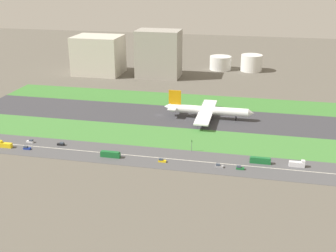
{
  "coord_description": "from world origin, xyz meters",
  "views": [
    {
      "loc": [
        69.31,
        -288.51,
        103.3
      ],
      "look_at": [
        14.81,
        -36.5,
        6.0
      ],
      "focal_mm": 45.3,
      "sensor_mm": 36.0,
      "label": 1
    }
  ],
  "objects_px": {
    "bus_1": "(260,160)",
    "fuel_tank_centre": "(251,63)",
    "car_6": "(219,166)",
    "car_2": "(240,168)",
    "bus_0": "(110,154)",
    "car_1": "(61,144)",
    "car_0": "(162,161)",
    "hangar_building": "(159,54)",
    "truck_1": "(5,145)",
    "truck_0": "(297,164)",
    "car_3": "(30,141)",
    "airliner": "(207,110)",
    "car_4": "(27,148)",
    "traffic_light": "(192,145)",
    "fuel_tank_west": "(220,63)",
    "terminal_building": "(98,55)"
  },
  "relations": [
    {
      "from": "bus_1",
      "to": "fuel_tank_centre",
      "type": "relative_size",
      "value": 0.53
    },
    {
      "from": "car_6",
      "to": "car_2",
      "type": "bearing_deg",
      "value": -180.0
    },
    {
      "from": "bus_0",
      "to": "fuel_tank_centre",
      "type": "relative_size",
      "value": 0.53
    },
    {
      "from": "car_2",
      "to": "car_1",
      "type": "bearing_deg",
      "value": -5.22
    },
    {
      "from": "car_0",
      "to": "hangar_building",
      "type": "height_order",
      "value": "hangar_building"
    },
    {
      "from": "truck_1",
      "to": "hangar_building",
      "type": "height_order",
      "value": "hangar_building"
    },
    {
      "from": "truck_0",
      "to": "bus_1",
      "type": "bearing_deg",
      "value": 180.0
    },
    {
      "from": "car_6",
      "to": "fuel_tank_centre",
      "type": "height_order",
      "value": "fuel_tank_centre"
    },
    {
      "from": "car_3",
      "to": "truck_0",
      "type": "distance_m",
      "value": 160.92
    },
    {
      "from": "airliner",
      "to": "truck_0",
      "type": "relative_size",
      "value": 7.74
    },
    {
      "from": "car_4",
      "to": "car_0",
      "type": "distance_m",
      "value": 83.61
    },
    {
      "from": "bus_0",
      "to": "truck_1",
      "type": "bearing_deg",
      "value": 0.0
    },
    {
      "from": "car_4",
      "to": "traffic_light",
      "type": "distance_m",
      "value": 99.35
    },
    {
      "from": "truck_1",
      "to": "car_0",
      "type": "height_order",
      "value": "truck_1"
    },
    {
      "from": "truck_1",
      "to": "fuel_tank_west",
      "type": "relative_size",
      "value": 0.37
    },
    {
      "from": "truck_0",
      "to": "car_0",
      "type": "distance_m",
      "value": 74.8
    },
    {
      "from": "car_2",
      "to": "traffic_light",
      "type": "distance_m",
      "value": 34.66
    },
    {
      "from": "bus_0",
      "to": "traffic_light",
      "type": "relative_size",
      "value": 1.61
    },
    {
      "from": "terminal_building",
      "to": "fuel_tank_west",
      "type": "height_order",
      "value": "terminal_building"
    },
    {
      "from": "truck_1",
      "to": "fuel_tank_west",
      "type": "distance_m",
      "value": 260.33
    },
    {
      "from": "truck_1",
      "to": "car_0",
      "type": "distance_m",
      "value": 98.06
    },
    {
      "from": "car_4",
      "to": "car_3",
      "type": "xyz_separation_m",
      "value": [
        -3.18,
        10.0,
        0.0
      ]
    },
    {
      "from": "airliner",
      "to": "car_4",
      "type": "height_order",
      "value": "airliner"
    },
    {
      "from": "airliner",
      "to": "car_4",
      "type": "xyz_separation_m",
      "value": [
        -98.7,
        -78.0,
        -5.31
      ]
    },
    {
      "from": "airliner",
      "to": "car_6",
      "type": "height_order",
      "value": "airliner"
    },
    {
      "from": "airliner",
      "to": "fuel_tank_west",
      "type": "bearing_deg",
      "value": 92.01
    },
    {
      "from": "traffic_light",
      "to": "truck_0",
      "type": "bearing_deg",
      "value": -7.58
    },
    {
      "from": "car_3",
      "to": "car_0",
      "type": "relative_size",
      "value": 1.0
    },
    {
      "from": "truck_0",
      "to": "traffic_light",
      "type": "xyz_separation_m",
      "value": [
        -60.09,
        7.99,
        2.62
      ]
    },
    {
      "from": "car_1",
      "to": "car_6",
      "type": "bearing_deg",
      "value": -5.81
    },
    {
      "from": "car_1",
      "to": "fuel_tank_centre",
      "type": "relative_size",
      "value": 0.2
    },
    {
      "from": "car_3",
      "to": "car_0",
      "type": "xyz_separation_m",
      "value": [
        86.79,
        -10.0,
        0.0
      ]
    },
    {
      "from": "terminal_building",
      "to": "car_1",
      "type": "bearing_deg",
      "value": -76.35
    },
    {
      "from": "car_3",
      "to": "hangar_building",
      "type": "relative_size",
      "value": 0.1
    },
    {
      "from": "airliner",
      "to": "fuel_tank_west",
      "type": "distance_m",
      "value": 159.1
    },
    {
      "from": "hangar_building",
      "to": "fuel_tank_centre",
      "type": "height_order",
      "value": "hangar_building"
    },
    {
      "from": "terminal_building",
      "to": "hangar_building",
      "type": "distance_m",
      "value": 62.92
    },
    {
      "from": "car_4",
      "to": "truck_0",
      "type": "height_order",
      "value": "truck_0"
    },
    {
      "from": "car_4",
      "to": "car_0",
      "type": "bearing_deg",
      "value": -180.0
    },
    {
      "from": "car_0",
      "to": "car_1",
      "type": "bearing_deg",
      "value": -8.61
    },
    {
      "from": "bus_0",
      "to": "traffic_light",
      "type": "bearing_deg",
      "value": -158.01
    },
    {
      "from": "traffic_light",
      "to": "fuel_tank_centre",
      "type": "distance_m",
      "value": 220.82
    },
    {
      "from": "car_3",
      "to": "car_1",
      "type": "distance_m",
      "value": 20.71
    },
    {
      "from": "bus_0",
      "to": "terminal_building",
      "type": "distance_m",
      "value": 208.62
    },
    {
      "from": "terminal_building",
      "to": "car_2",
      "type": "bearing_deg",
      "value": -51.32
    },
    {
      "from": "bus_0",
      "to": "truck_1",
      "type": "xyz_separation_m",
      "value": [
        -67.53,
        -0.0,
        -0.15
      ]
    },
    {
      "from": "traffic_light",
      "to": "fuel_tank_west",
      "type": "relative_size",
      "value": 0.32
    },
    {
      "from": "airliner",
      "to": "car_1",
      "type": "height_order",
      "value": "airliner"
    },
    {
      "from": "car_4",
      "to": "car_1",
      "type": "relative_size",
      "value": 1.0
    },
    {
      "from": "car_6",
      "to": "hangar_building",
      "type": "xyz_separation_m",
      "value": [
        -79.61,
        192.0,
        22.04
      ]
    }
  ]
}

